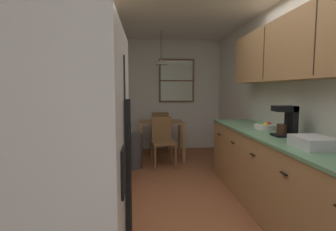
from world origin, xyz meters
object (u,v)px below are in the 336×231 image
at_px(microwave_over_range, 59,50).
at_px(dish_rack, 313,142).
at_px(fruit_bowl, 264,126).
at_px(dining_table, 161,128).
at_px(refrigerator, 55,195).
at_px(trash_bin, 132,151).
at_px(table_serving_bowl, 159,120).
at_px(storage_canister, 90,133).
at_px(dining_chair_far, 160,130).
at_px(dining_chair_near, 163,139).
at_px(stove_range, 80,206).
at_px(coffee_maker, 287,120).

distance_m(microwave_over_range, dish_rack, 2.21).
bearing_deg(fruit_bowl, dining_table, 120.09).
relative_size(refrigerator, trash_bin, 2.77).
bearing_deg(microwave_over_range, table_serving_bowl, 73.60).
relative_size(storage_canister, dish_rack, 0.47).
distance_m(refrigerator, fruit_bowl, 2.71).
xyz_separation_m(dining_chair_far, storage_canister, (-0.87, -3.25, 0.48)).
height_order(dining_chair_far, trash_bin, dining_chair_far).
bearing_deg(storage_canister, refrigerator, -87.02).
height_order(refrigerator, trash_bin, refrigerator).
bearing_deg(table_serving_bowl, trash_bin, -132.93).
distance_m(refrigerator, table_serving_bowl, 3.90).
bearing_deg(dish_rack, dining_chair_near, 113.43).
xyz_separation_m(microwave_over_range, dish_rack, (2.08, 0.02, -0.75)).
bearing_deg(stove_range, trash_bin, 83.45).
height_order(stove_range, coffee_maker, coffee_maker).
bearing_deg(dining_table, dining_chair_far, 89.05).
xyz_separation_m(stove_range, fruit_bowl, (2.05, 1.12, 0.47)).
height_order(microwave_over_range, dining_table, microwave_over_range).
xyz_separation_m(trash_bin, coffee_maker, (1.75, -1.97, 0.76)).
distance_m(refrigerator, dining_chair_near, 3.44).
bearing_deg(trash_bin, dining_table, 48.06).
bearing_deg(stove_range, refrigerator, -85.38).
height_order(trash_bin, table_serving_bowl, table_serving_bowl).
relative_size(dining_chair_near, storage_canister, 5.67).
bearing_deg(table_serving_bowl, stove_range, -104.46).
distance_m(trash_bin, storage_canister, 2.19).
bearing_deg(microwave_over_range, dining_chair_near, 69.93).
distance_m(stove_range, dining_chair_far, 3.85).
height_order(dining_chair_far, dish_rack, dish_rack).
xyz_separation_m(microwave_over_range, dining_chair_near, (0.95, 2.61, -1.20)).
relative_size(refrigerator, fruit_bowl, 6.63).
xyz_separation_m(dining_table, dish_rack, (1.11, -3.16, 0.32)).
bearing_deg(microwave_over_range, dining_chair_far, 75.47).
height_order(dining_chair_near, dining_chair_far, same).
distance_m(dining_table, coffee_maker, 2.89).
height_order(dining_chair_near, coffee_maker, coffee_maker).
bearing_deg(storage_canister, dish_rack, -13.77).
bearing_deg(storage_canister, microwave_over_range, -102.09).
xyz_separation_m(storage_canister, dish_rack, (1.97, -0.48, -0.03)).
distance_m(fruit_bowl, table_serving_bowl, 2.35).
relative_size(stove_range, microwave_over_range, 1.96).
bearing_deg(dining_table, table_serving_bowl, -123.48).
xyz_separation_m(stove_range, dining_chair_near, (0.84, 2.61, 0.03)).
bearing_deg(coffee_maker, storage_canister, -177.44).
bearing_deg(stove_range, dining_chair_near, 72.16).
relative_size(storage_canister, table_serving_bowl, 0.88).
height_order(stove_range, storage_canister, stove_range).
relative_size(refrigerator, coffee_maker, 5.21).
distance_m(stove_range, coffee_maker, 2.21).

